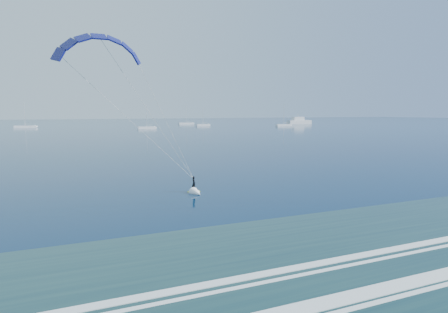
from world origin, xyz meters
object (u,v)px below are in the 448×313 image
object	(u,v)px
kitesurfer_rig	(150,114)
sailboat_4	(186,123)
sailboat_2	(25,127)
sailboat_5	(203,125)
motor_yacht	(299,121)
sailboat_6	(284,125)
sailboat_3	(147,128)

from	to	relation	value
kitesurfer_rig	sailboat_4	distance (m)	224.10
sailboat_2	sailboat_5	distance (m)	94.70
motor_yacht	sailboat_6	size ratio (longest dim) A/B	1.32
sailboat_3	sailboat_4	distance (m)	68.29
sailboat_3	sailboat_6	size ratio (longest dim) A/B	0.93
sailboat_2	sailboat_6	xyz separation A→B (m)	(135.66, -35.42, -0.01)
sailboat_4	sailboat_2	bearing A→B (deg)	-169.97
sailboat_3	sailboat_5	distance (m)	45.97
sailboat_3	sailboat_5	bearing A→B (deg)	32.39
sailboat_5	sailboat_6	size ratio (longest dim) A/B	0.85
sailboat_4	sailboat_5	distance (m)	31.32
sailboat_5	motor_yacht	bearing A→B (deg)	7.43
sailboat_2	sailboat_4	xyz separation A→B (m)	(93.89, 16.60, -0.00)
kitesurfer_rig	motor_yacht	world-z (taller)	kitesurfer_rig
kitesurfer_rig	sailboat_3	size ratio (longest dim) A/B	1.35
kitesurfer_rig	sailboat_6	size ratio (longest dim) A/B	1.26
motor_yacht	sailboat_6	xyz separation A→B (m)	(-31.45, -30.29, -1.19)
sailboat_5	sailboat_6	distance (m)	46.93
sailboat_2	sailboat_3	world-z (taller)	sailboat_2
sailboat_5	sailboat_6	world-z (taller)	sailboat_6
motor_yacht	sailboat_6	world-z (taller)	sailboat_6
sailboat_5	sailboat_6	bearing A→B (deg)	-26.18
kitesurfer_rig	sailboat_3	xyz separation A→B (m)	(35.97, 155.05, -7.82)
motor_yacht	sailboat_5	world-z (taller)	sailboat_5
sailboat_3	kitesurfer_rig	bearing A→B (deg)	-103.06
kitesurfer_rig	sailboat_3	bearing A→B (deg)	76.94
sailboat_2	sailboat_5	size ratio (longest dim) A/B	1.27
motor_yacht	sailboat_4	world-z (taller)	sailboat_4
sailboat_4	sailboat_3	bearing A→B (deg)	-124.99
motor_yacht	sailboat_3	xyz separation A→B (m)	(-112.39, -34.22, -1.19)
sailboat_2	sailboat_3	distance (m)	67.40
sailboat_3	sailboat_5	world-z (taller)	sailboat_3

